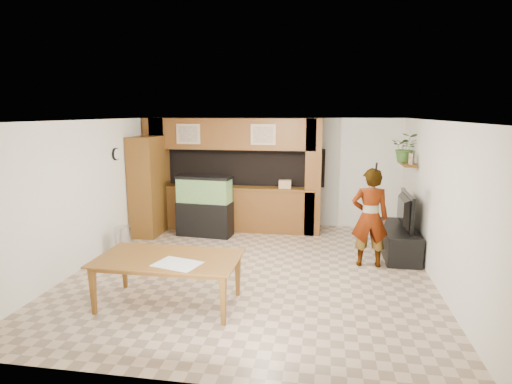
% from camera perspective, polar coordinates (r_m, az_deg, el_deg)
% --- Properties ---
extents(floor, '(6.50, 6.50, 0.00)m').
position_cam_1_polar(floor, '(7.64, -0.45, -10.35)').
color(floor, tan).
rests_on(floor, ground).
extents(ceiling, '(6.50, 6.50, 0.00)m').
position_cam_1_polar(ceiling, '(7.14, -0.48, 9.54)').
color(ceiling, white).
rests_on(ceiling, wall_back).
extents(wall_back, '(6.00, 0.00, 6.00)m').
position_cam_1_polar(wall_back, '(10.45, 2.56, 2.71)').
color(wall_back, white).
rests_on(wall_back, floor).
extents(wall_left, '(0.00, 6.50, 6.50)m').
position_cam_1_polar(wall_left, '(8.32, -21.28, -0.04)').
color(wall_left, white).
rests_on(wall_left, floor).
extents(wall_right, '(0.00, 6.50, 6.50)m').
position_cam_1_polar(wall_right, '(7.40, 23.11, -1.43)').
color(wall_right, white).
rests_on(wall_right, floor).
extents(partition, '(4.20, 0.99, 2.60)m').
position_cam_1_polar(partition, '(10.01, -3.26, 2.43)').
color(partition, brown).
rests_on(partition, floor).
extents(wall_clock, '(0.05, 0.25, 0.25)m').
position_cam_1_polar(wall_clock, '(9.09, -18.16, 4.82)').
color(wall_clock, black).
rests_on(wall_clock, wall_left).
extents(wall_shelf, '(0.25, 0.90, 0.04)m').
position_cam_1_polar(wall_shelf, '(9.19, 19.55, 3.54)').
color(wall_shelf, brown).
rests_on(wall_shelf, wall_right).
extents(pantry_cabinet, '(0.55, 0.90, 2.21)m').
position_cam_1_polar(pantry_cabinet, '(9.84, -14.26, 0.75)').
color(pantry_cabinet, brown).
rests_on(pantry_cabinet, floor).
extents(trash_can, '(0.30, 0.30, 0.55)m').
position_cam_1_polar(trash_can, '(8.73, -17.30, -6.22)').
color(trash_can, '#B2B2B7').
rests_on(trash_can, floor).
extents(aquarium, '(1.22, 0.46, 1.35)m').
position_cam_1_polar(aquarium, '(9.59, -6.87, -1.95)').
color(aquarium, black).
rests_on(aquarium, floor).
extents(tv_stand, '(0.60, 1.64, 0.55)m').
position_cam_1_polar(tv_stand, '(8.79, 18.44, -6.21)').
color(tv_stand, black).
rests_on(tv_stand, floor).
extents(television, '(0.16, 1.19, 0.68)m').
position_cam_1_polar(television, '(8.63, 18.68, -2.30)').
color(television, black).
rests_on(television, tv_stand).
extents(photo_frame, '(0.05, 0.17, 0.22)m').
position_cam_1_polar(photo_frame, '(8.90, 19.91, 4.16)').
color(photo_frame, tan).
rests_on(photo_frame, wall_shelf).
extents(potted_plant, '(0.64, 0.59, 0.59)m').
position_cam_1_polar(potted_plant, '(9.30, 19.32, 5.60)').
color(potted_plant, '#396227').
rests_on(potted_plant, wall_shelf).
extents(person, '(0.66, 0.44, 1.78)m').
position_cam_1_polar(person, '(7.87, 14.93, -3.30)').
color(person, tan).
rests_on(person, floor).
extents(microphone, '(0.03, 0.09, 0.15)m').
position_cam_1_polar(microphone, '(7.55, 15.76, 3.26)').
color(microphone, black).
rests_on(microphone, person).
extents(dining_table, '(2.02, 1.13, 0.71)m').
position_cam_1_polar(dining_table, '(6.33, -11.65, -11.69)').
color(dining_table, brown).
rests_on(dining_table, floor).
extents(newspaper_a, '(0.69, 0.57, 0.01)m').
position_cam_1_polar(newspaper_a, '(5.95, -10.44, -9.42)').
color(newspaper_a, silver).
rests_on(newspaper_a, dining_table).
extents(counter_box, '(0.29, 0.20, 0.18)m').
position_cam_1_polar(counter_box, '(9.66, 3.88, 1.04)').
color(counter_box, tan).
rests_on(counter_box, partition).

